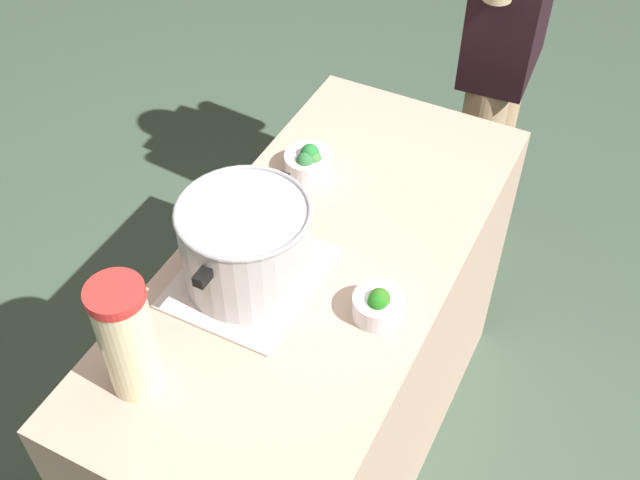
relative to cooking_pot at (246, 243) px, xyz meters
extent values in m
plane|color=#425746|center=(0.13, -0.11, -1.00)|extent=(8.00, 8.00, 0.00)
cube|color=tan|center=(0.13, -0.11, -0.56)|extent=(1.32, 0.60, 0.89)
cube|color=beige|center=(0.00, 0.00, -0.11)|extent=(0.34, 0.29, 0.01)
cylinder|color=#B7B7BC|center=(0.00, 0.00, -0.01)|extent=(0.28, 0.28, 0.20)
torus|color=#99999E|center=(0.00, 0.00, 0.09)|extent=(0.29, 0.29, 0.01)
cube|color=black|center=(-0.16, 0.00, 0.05)|extent=(0.04, 0.02, 0.02)
cube|color=black|center=(0.16, 0.00, 0.05)|extent=(0.04, 0.02, 0.02)
cylinder|color=beige|center=(-0.33, 0.06, 0.01)|extent=(0.10, 0.10, 0.25)
cylinder|color=red|center=(-0.33, 0.06, 0.15)|extent=(0.11, 0.11, 0.02)
ellipsoid|color=yellow|center=(-0.32, 0.06, 0.09)|extent=(0.04, 0.04, 0.01)
cylinder|color=silver|center=(0.38, 0.05, -0.09)|extent=(0.12, 0.12, 0.05)
ellipsoid|color=#23752F|center=(0.38, 0.05, -0.06)|extent=(0.05, 0.05, 0.06)
ellipsoid|color=#3C7437|center=(0.38, 0.03, -0.07)|extent=(0.04, 0.04, 0.05)
ellipsoid|color=#2C6A35|center=(0.36, 0.05, -0.07)|extent=(0.05, 0.05, 0.05)
cylinder|color=silver|center=(0.03, -0.29, -0.09)|extent=(0.11, 0.11, 0.05)
ellipsoid|color=#326F1D|center=(0.03, -0.30, -0.06)|extent=(0.05, 0.05, 0.05)
ellipsoid|color=#217019|center=(0.02, -0.30, -0.06)|extent=(0.04, 0.04, 0.05)
ellipsoid|color=#347B24|center=(0.04, -0.30, -0.07)|extent=(0.04, 0.04, 0.04)
cylinder|color=tan|center=(1.08, -0.21, -0.59)|extent=(0.14, 0.14, 0.81)
cylinder|color=tan|center=(1.28, -0.21, -0.59)|extent=(0.14, 0.14, 0.81)
camera|label=1|loc=(-0.95, -0.66, 1.18)|focal=43.60mm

